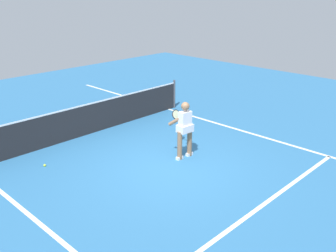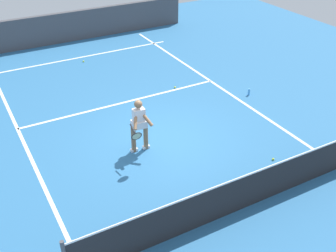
{
  "view_description": "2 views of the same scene",
  "coord_description": "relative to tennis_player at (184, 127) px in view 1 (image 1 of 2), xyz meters",
  "views": [
    {
      "loc": [
        -6.28,
        -6.09,
        4.34
      ],
      "look_at": [
        0.17,
        0.19,
        1.03
      ],
      "focal_mm": 40.82,
      "sensor_mm": 36.0,
      "label": 1
    },
    {
      "loc": [
        4.65,
        8.77,
        6.54
      ],
      "look_at": [
        0.11,
        0.6,
        0.84
      ],
      "focal_mm": 43.92,
      "sensor_mm": 36.0,
      "label": 2
    }
  ],
  "objects": [
    {
      "name": "ground_plane",
      "position": [
        -0.75,
        -0.16,
        -0.85
      ],
      "size": [
        25.36,
        25.36,
        0.0
      ],
      "primitive_type": "plane",
      "color": "teal"
    },
    {
      "name": "service_line_marking",
      "position": [
        -0.75,
        -2.81,
        -0.84
      ],
      "size": [
        7.02,
        0.1,
        0.01
      ],
      "primitive_type": "cube",
      "color": "white",
      "rests_on": "ground"
    },
    {
      "name": "sideline_left_marking",
      "position": [
        -4.26,
        -0.16,
        -0.84
      ],
      "size": [
        0.1,
        17.51,
        0.01
      ],
      "primitive_type": "cube",
      "color": "white",
      "rests_on": "ground"
    },
    {
      "name": "sideline_right_marking",
      "position": [
        2.76,
        -0.16,
        -0.84
      ],
      "size": [
        0.1,
        17.51,
        0.01
      ],
      "primitive_type": "cube",
      "color": "white",
      "rests_on": "ground"
    },
    {
      "name": "court_net",
      "position": [
        -0.75,
        3.26,
        -0.35
      ],
      "size": [
        7.7,
        0.08,
        1.06
      ],
      "color": "#4C4C51",
      "rests_on": "ground"
    },
    {
      "name": "tennis_player",
      "position": [
        0.0,
        0.0,
        0.0
      ],
      "size": [
        0.82,
        0.92,
        1.55
      ],
      "color": "#8C6647",
      "rests_on": "ground"
    },
    {
      "name": "tennis_ball_far",
      "position": [
        -2.92,
        2.16,
        -0.81
      ],
      "size": [
        0.07,
        0.07,
        0.07
      ],
      "primitive_type": "sphere",
      "color": "#D1E533",
      "rests_on": "ground"
    }
  ]
}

